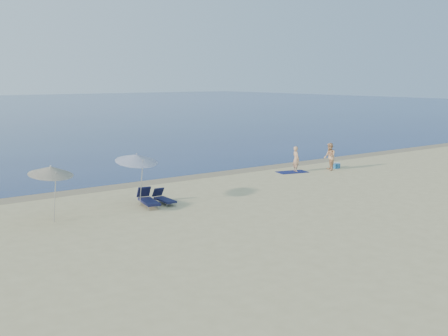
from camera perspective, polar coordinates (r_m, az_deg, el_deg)
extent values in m
cube|color=#847254|center=(35.31, 0.64, -0.41)|extent=(240.00, 1.60, 0.00)
imported|color=tan|center=(35.58, 7.32, 0.91)|extent=(0.54, 0.68, 1.62)
imported|color=tan|center=(36.53, 10.69, 1.14)|extent=(1.02, 1.08, 1.76)
cube|color=#0E1346|center=(35.49, 6.93, -0.41)|extent=(2.08, 1.47, 0.03)
cube|color=white|center=(37.85, 11.38, 0.30)|extent=(0.42, 0.38, 0.31)
cube|color=#1D5E9E|center=(37.46, 11.38, 0.20)|extent=(0.50, 0.42, 0.30)
cylinder|color=silver|center=(26.12, -8.39, -1.51)|extent=(0.04, 0.46, 2.27)
cone|color=white|center=(26.29, -8.88, 1.01)|extent=(1.99, 2.02, 0.70)
sphere|color=silver|center=(26.26, -8.89, 1.44)|extent=(0.07, 0.07, 0.07)
cylinder|color=silver|center=(23.95, -16.80, -2.90)|extent=(0.12, 0.36, 2.19)
cone|color=beige|center=(24.05, -17.18, -0.25)|extent=(2.20, 2.22, 0.61)
sphere|color=silver|center=(24.02, -17.20, 0.21)|extent=(0.06, 0.06, 0.06)
cube|color=#141738|center=(26.57, -6.00, -3.24)|extent=(0.58, 1.42, 0.09)
cube|color=#141738|center=(27.12, -6.71, -2.44)|extent=(0.53, 0.36, 0.45)
cylinder|color=#A5A5AD|center=(26.69, -5.61, -3.41)|extent=(0.03, 0.03, 0.20)
cube|color=#15183B|center=(26.12, -7.61, -3.41)|extent=(0.94, 1.75, 0.11)
cube|color=#15183B|center=(26.83, -8.16, -2.40)|extent=(0.68, 0.52, 0.54)
cylinder|color=#A5A5AD|center=(26.22, -7.10, -3.62)|extent=(0.03, 0.03, 0.24)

